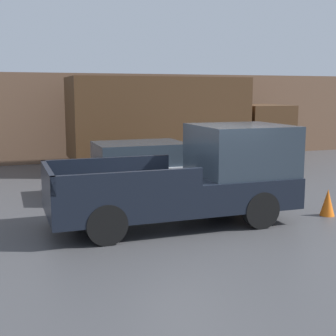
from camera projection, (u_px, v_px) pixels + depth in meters
The scene contains 7 objects.
ground_plane at pixel (201, 224), 10.13m from camera, with size 60.00×60.00×0.00m, color #3D3D3F.
building_wall at pixel (105, 118), 19.16m from camera, with size 28.00×0.15×3.57m.
pickup_truck at pixel (195, 178), 10.19m from camera, with size 5.27×2.12×2.11m.
car at pixel (137, 168), 13.05m from camera, with size 4.45×1.99×1.44m.
delivery_truck at pixel (175, 120), 17.48m from camera, with size 8.46×2.58×3.35m.
newspaper_box at pixel (190, 145), 20.26m from camera, with size 0.45×0.40×1.07m.
traffic_cone at pixel (328, 202), 10.77m from camera, with size 0.34×0.34×0.62m.
Camera 1 is at (-3.92, -9.01, 2.83)m, focal length 50.00 mm.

